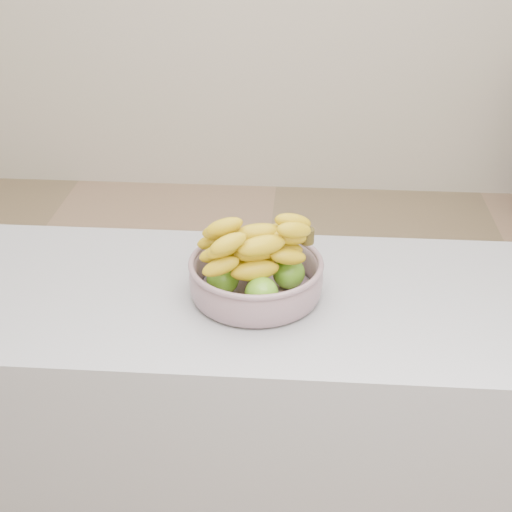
{
  "coord_description": "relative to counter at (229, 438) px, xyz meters",
  "views": [
    {
      "loc": [
        0.17,
        -2.01,
        1.78
      ],
      "look_at": [
        0.07,
        -0.64,
        1.0
      ],
      "focal_mm": 50.0,
      "sensor_mm": 36.0,
      "label": 1
    }
  ],
  "objects": [
    {
      "name": "ground",
      "position": [
        0.0,
        0.64,
        -0.45
      ],
      "size": [
        4.0,
        4.0,
        0.0
      ],
      "primitive_type": "plane",
      "color": "#9B795F",
      "rests_on": "ground"
    },
    {
      "name": "counter",
      "position": [
        0.0,
        0.0,
        0.0
      ],
      "size": [
        2.0,
        0.6,
        0.9
      ],
      "primitive_type": "cube",
      "color": "#9F9EA7",
      "rests_on": "ground"
    },
    {
      "name": "fruit_bowl",
      "position": [
        0.07,
        -0.0,
        0.51
      ],
      "size": [
        0.3,
        0.3,
        0.18
      ],
      "rotation": [
        0.0,
        0.0,
        0.23
      ],
      "color": "#8997A4",
      "rests_on": "counter"
    }
  ]
}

